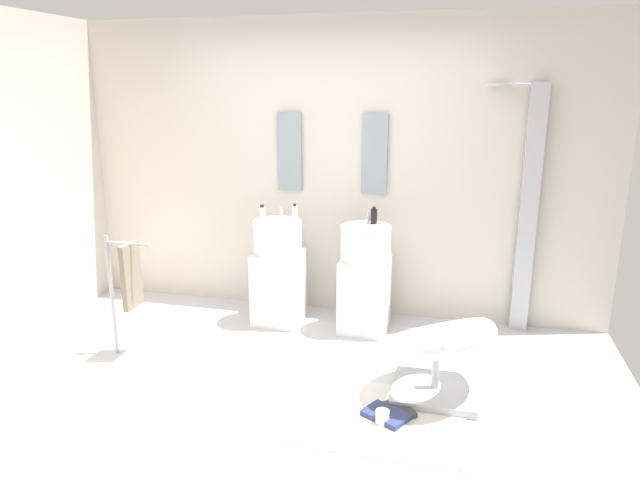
{
  "coord_description": "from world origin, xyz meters",
  "views": [
    {
      "loc": [
        1.09,
        -3.31,
        2.02
      ],
      "look_at": [
        0.15,
        0.55,
        0.95
      ],
      "focal_mm": 32.16,
      "sensor_mm": 36.0,
      "label": 1
    }
  ],
  "objects_px": {
    "lounge_chair": "(437,348)",
    "soap_bottle_clear": "(262,215)",
    "pedestal_sink_left": "(278,271)",
    "shower_column": "(527,206)",
    "magazine_navy": "(386,415)",
    "soap_bottle_white": "(295,213)",
    "magazine_charcoal": "(395,411)",
    "soap_bottle_black": "(374,216)",
    "pedestal_sink_right": "(365,278)",
    "coffee_mug": "(382,417)",
    "towel_rack": "(128,278)"
  },
  "relations": [
    {
      "from": "lounge_chair",
      "to": "soap_bottle_clear",
      "type": "xyz_separation_m",
      "value": [
        -1.5,
        0.86,
        0.63
      ]
    },
    {
      "from": "pedestal_sink_left",
      "to": "shower_column",
      "type": "xyz_separation_m",
      "value": [
        2.03,
        0.33,
        0.62
      ]
    },
    {
      "from": "magazine_navy",
      "to": "soap_bottle_white",
      "type": "height_order",
      "value": "soap_bottle_white"
    },
    {
      "from": "lounge_chair",
      "to": "soap_bottle_clear",
      "type": "relative_size",
      "value": 7.18
    },
    {
      "from": "magazine_charcoal",
      "to": "soap_bottle_black",
      "type": "distance_m",
      "value": 1.69
    },
    {
      "from": "soap_bottle_clear",
      "to": "soap_bottle_white",
      "type": "xyz_separation_m",
      "value": [
        0.25,
        0.12,
        -0.0
      ]
    },
    {
      "from": "pedestal_sink_left",
      "to": "magazine_navy",
      "type": "relative_size",
      "value": 3.73
    },
    {
      "from": "soap_bottle_white",
      "to": "pedestal_sink_right",
      "type": "bearing_deg",
      "value": -2.44
    },
    {
      "from": "lounge_chair",
      "to": "coffee_mug",
      "type": "height_order",
      "value": "lounge_chair"
    },
    {
      "from": "shower_column",
      "to": "soap_bottle_black",
      "type": "xyz_separation_m",
      "value": [
        -1.22,
        -0.24,
        -0.1
      ]
    },
    {
      "from": "magazine_navy",
      "to": "lounge_chair",
      "type": "bearing_deg",
      "value": 80.8
    },
    {
      "from": "lounge_chair",
      "to": "magazine_navy",
      "type": "height_order",
      "value": "lounge_chair"
    },
    {
      "from": "lounge_chair",
      "to": "magazine_charcoal",
      "type": "height_order",
      "value": "lounge_chair"
    },
    {
      "from": "lounge_chair",
      "to": "soap_bottle_black",
      "type": "distance_m",
      "value": 1.36
    },
    {
      "from": "soap_bottle_black",
      "to": "shower_column",
      "type": "bearing_deg",
      "value": 11.15
    },
    {
      "from": "soap_bottle_black",
      "to": "soap_bottle_white",
      "type": "relative_size",
      "value": 0.95
    },
    {
      "from": "magazine_navy",
      "to": "magazine_charcoal",
      "type": "bearing_deg",
      "value": 80.79
    },
    {
      "from": "magazine_charcoal",
      "to": "soap_bottle_clear",
      "type": "height_order",
      "value": "soap_bottle_clear"
    },
    {
      "from": "shower_column",
      "to": "soap_bottle_white",
      "type": "distance_m",
      "value": 1.91
    },
    {
      "from": "pedestal_sink_left",
      "to": "lounge_chair",
      "type": "bearing_deg",
      "value": -34.25
    },
    {
      "from": "towel_rack",
      "to": "soap_bottle_white",
      "type": "distance_m",
      "value": 1.43
    },
    {
      "from": "soap_bottle_black",
      "to": "pedestal_sink_left",
      "type": "bearing_deg",
      "value": -173.32
    },
    {
      "from": "towel_rack",
      "to": "soap_bottle_clear",
      "type": "relative_size",
      "value": 6.17
    },
    {
      "from": "lounge_chair",
      "to": "towel_rack",
      "type": "relative_size",
      "value": 1.16
    },
    {
      "from": "shower_column",
      "to": "coffee_mug",
      "type": "height_order",
      "value": "shower_column"
    },
    {
      "from": "pedestal_sink_left",
      "to": "magazine_navy",
      "type": "height_order",
      "value": "pedestal_sink_left"
    },
    {
      "from": "magazine_navy",
      "to": "soap_bottle_clear",
      "type": "relative_size",
      "value": 1.77
    },
    {
      "from": "lounge_chair",
      "to": "soap_bottle_black",
      "type": "bearing_deg",
      "value": 119.45
    },
    {
      "from": "pedestal_sink_left",
      "to": "towel_rack",
      "type": "height_order",
      "value": "pedestal_sink_left"
    },
    {
      "from": "soap_bottle_clear",
      "to": "magazine_navy",
      "type": "bearing_deg",
      "value": -45.0
    },
    {
      "from": "shower_column",
      "to": "soap_bottle_clear",
      "type": "relative_size",
      "value": 13.31
    },
    {
      "from": "shower_column",
      "to": "soap_bottle_black",
      "type": "relative_size",
      "value": 14.22
    },
    {
      "from": "shower_column",
      "to": "lounge_chair",
      "type": "xyz_separation_m",
      "value": [
        -0.62,
        -1.29,
        -0.73
      ]
    },
    {
      "from": "shower_column",
      "to": "soap_bottle_clear",
      "type": "height_order",
      "value": "shower_column"
    },
    {
      "from": "pedestal_sink_right",
      "to": "coffee_mug",
      "type": "relative_size",
      "value": 11.87
    },
    {
      "from": "coffee_mug",
      "to": "soap_bottle_white",
      "type": "relative_size",
      "value": 0.57
    },
    {
      "from": "coffee_mug",
      "to": "pedestal_sink_left",
      "type": "bearing_deg",
      "value": 128.68
    },
    {
      "from": "magazine_charcoal",
      "to": "soap_bottle_white",
      "type": "distance_m",
      "value": 1.89
    },
    {
      "from": "pedestal_sink_left",
      "to": "soap_bottle_black",
      "type": "height_order",
      "value": "soap_bottle_black"
    },
    {
      "from": "pedestal_sink_left",
      "to": "lounge_chair",
      "type": "height_order",
      "value": "pedestal_sink_left"
    },
    {
      "from": "towel_rack",
      "to": "magazine_charcoal",
      "type": "distance_m",
      "value": 2.17
    },
    {
      "from": "towel_rack",
      "to": "soap_bottle_clear",
      "type": "height_order",
      "value": "soap_bottle_clear"
    },
    {
      "from": "lounge_chair",
      "to": "pedestal_sink_left",
      "type": "bearing_deg",
      "value": 145.75
    },
    {
      "from": "towel_rack",
      "to": "soap_bottle_clear",
      "type": "distance_m",
      "value": 1.18
    },
    {
      "from": "pedestal_sink_left",
      "to": "soap_bottle_clear",
      "type": "bearing_deg",
      "value": -135.59
    },
    {
      "from": "shower_column",
      "to": "soap_bottle_white",
      "type": "xyz_separation_m",
      "value": [
        -1.88,
        -0.31,
        -0.1
      ]
    },
    {
      "from": "pedestal_sink_right",
      "to": "pedestal_sink_left",
      "type": "bearing_deg",
      "value": 180.0
    },
    {
      "from": "pedestal_sink_right",
      "to": "soap_bottle_white",
      "type": "distance_m",
      "value": 0.8
    },
    {
      "from": "lounge_chair",
      "to": "shower_column",
      "type": "bearing_deg",
      "value": 64.12
    },
    {
      "from": "soap_bottle_white",
      "to": "magazine_navy",
      "type": "bearing_deg",
      "value": -54.06
    }
  ]
}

